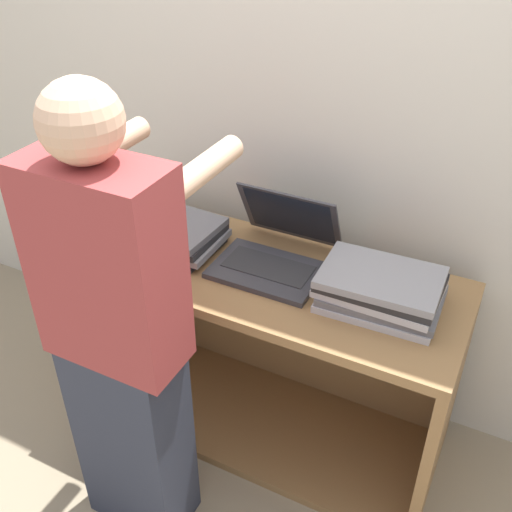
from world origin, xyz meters
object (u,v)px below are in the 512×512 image
object	(u,v)px
laptop_open	(275,252)
person	(121,343)
laptop_stack_left	(168,233)
laptop_stack_right	(381,289)

from	to	relation	value
laptop_open	person	size ratio (longest dim) A/B	0.24
laptop_stack_left	laptop_stack_right	xyz separation A→B (m)	(0.80, 0.00, 0.01)
laptop_stack_left	person	world-z (taller)	person
laptop_stack_left	laptop_stack_right	world-z (taller)	laptop_stack_right
laptop_open	person	bearing A→B (deg)	-110.26
laptop_open	person	xyz separation A→B (m)	(-0.22, -0.59, -0.04)
laptop_stack_left	laptop_open	bearing A→B (deg)	8.52
laptop_open	laptop_stack_left	distance (m)	0.41
laptop_open	person	distance (m)	0.63
laptop_stack_right	person	bearing A→B (deg)	-139.12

